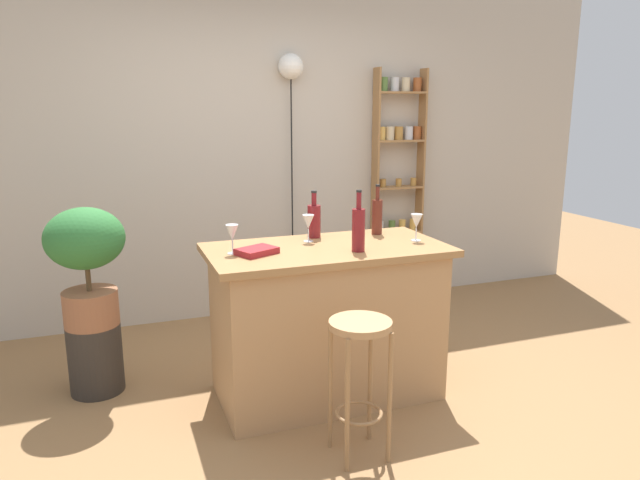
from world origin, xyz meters
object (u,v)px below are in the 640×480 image
bottle_spirits_clear (358,228)px  wine_glass_left (232,233)px  wine_glass_right (416,222)px  cookbook (257,251)px  pendant_globe_light (291,71)px  potted_plant (86,256)px  bottle_olive_oil (314,220)px  wine_glass_center (308,223)px  bar_stool (360,358)px  plant_stool (96,358)px  spice_shelf (398,177)px  bottle_wine_red (377,216)px

bottle_spirits_clear → wine_glass_left: bearing=164.5°
bottle_spirits_clear → wine_glass_right: bearing=15.5°
cookbook → pendant_globe_light: (0.70, 1.57, 1.06)m
potted_plant → bottle_olive_oil: 1.37m
potted_plant → bottle_olive_oil: (1.33, -0.26, 0.17)m
bottle_spirits_clear → wine_glass_center: size_ratio=2.12×
wine_glass_center → pendant_globe_light: bearing=76.3°
bar_stool → wine_glass_center: wine_glass_center is taller
wine_glass_left → wine_glass_center: 0.51m
potted_plant → wine_glass_center: bearing=-15.9°
wine_glass_left → plant_stool: bearing=147.2°
bar_stool → cookbook: 0.84m
wine_glass_center → bottle_spirits_clear: bearing=-60.5°
bar_stool → bottle_olive_oil: (0.09, 0.93, 0.51)m
bar_stool → plant_stool: size_ratio=1.66×
wine_glass_center → wine_glass_right: 0.65m
potted_plant → cookbook: bearing=-31.8°
bottle_olive_oil → wine_glass_left: bearing=-157.2°
plant_stool → bar_stool: bearing=-43.8°
wine_glass_left → cookbook: 0.17m
wine_glass_center → bar_stool: bearing=-91.6°
bar_stool → wine_glass_left: 0.98m
spice_shelf → cookbook: size_ratio=9.73×
bottle_olive_oil → cookbook: bearing=-146.4°
plant_stool → bottle_spirits_clear: bottle_spirits_clear is taller
bottle_spirits_clear → cookbook: bottle_spirits_clear is taller
bar_stool → plant_stool: bar_stool is taller
potted_plant → wine_glass_left: (0.77, -0.50, 0.18)m
bottle_wine_red → wine_glass_right: size_ratio=1.94×
spice_shelf → wine_glass_left: (-1.80, -1.49, -0.07)m
wine_glass_right → cookbook: 0.99m
bar_stool → plant_stool: 1.74m
bottle_olive_oil → cookbook: 0.54m
wine_glass_right → plant_stool: bearing=163.3°
potted_plant → cookbook: potted_plant is taller
plant_stool → wine_glass_left: 1.24m
wine_glass_right → cookbook: (-0.99, 0.01, -0.10)m
bar_stool → bottle_spirits_clear: 0.76m
plant_stool → cookbook: size_ratio=2.06×
spice_shelf → potted_plant: bearing=-158.9°
plant_stool → bottle_spirits_clear: (1.45, -0.69, 0.84)m
plant_stool → potted_plant: (0.00, 0.00, 0.65)m
wine_glass_left → wine_glass_center: bearing=15.6°
cookbook → pendant_globe_light: bearing=40.7°
bar_stool → bottle_spirits_clear: bearing=67.6°
potted_plant → bottle_olive_oil: bottle_olive_oil is taller
bottle_olive_oil → bottle_wine_red: 0.41m
spice_shelf → wine_glass_left: bearing=-140.4°
spice_shelf → bottle_wine_red: size_ratio=6.43×
wine_glass_right → cookbook: size_ratio=0.78×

